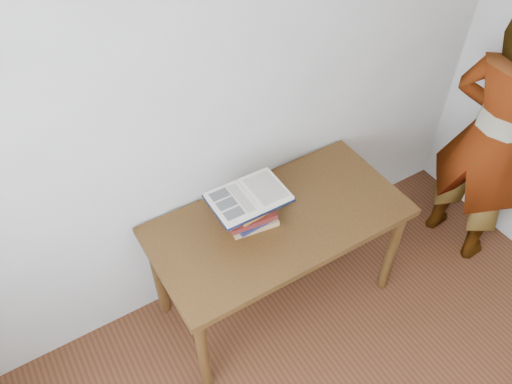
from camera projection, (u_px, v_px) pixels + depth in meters
desk at (279, 231)px, 2.71m from camera, size 1.38×0.69×0.74m
book_stack at (251, 212)px, 2.56m from camera, size 0.29×0.22×0.18m
open_book at (249, 197)px, 2.49m from camera, size 0.39×0.27×0.03m
reader at (491, 142)px, 2.91m from camera, size 0.47×0.66×1.71m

